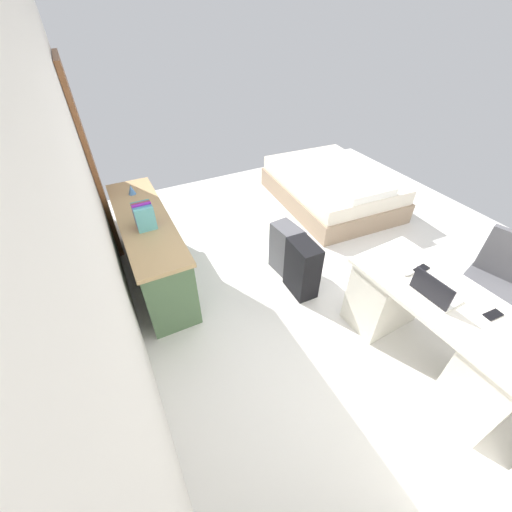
# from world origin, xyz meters

# --- Properties ---
(ground_plane) EXTENTS (5.57, 5.57, 0.00)m
(ground_plane) POSITION_xyz_m (0.00, 0.00, 0.00)
(ground_plane) COLOR silver
(wall_back) EXTENTS (4.57, 0.10, 2.55)m
(wall_back) POSITION_xyz_m (0.00, 2.08, 1.28)
(wall_back) COLOR silver
(wall_back) RESTS_ON ground_plane
(door_wooden) EXTENTS (0.88, 0.05, 2.04)m
(door_wooden) POSITION_xyz_m (1.74, 2.00, 1.02)
(door_wooden) COLOR brown
(door_wooden) RESTS_ON ground_plane
(desk) EXTENTS (1.47, 0.72, 0.72)m
(desk) POSITION_xyz_m (-1.33, -0.08, 0.38)
(desk) COLOR silver
(desk) RESTS_ON ground_plane
(office_chair) EXTENTS (0.57, 0.57, 0.94)m
(office_chair) POSITION_xyz_m (-1.29, -0.85, 0.42)
(office_chair) COLOR black
(office_chair) RESTS_ON ground_plane
(credenza) EXTENTS (1.80, 0.48, 0.76)m
(credenza) POSITION_xyz_m (0.75, 1.69, 0.38)
(credenza) COLOR #4C6B47
(credenza) RESTS_ON ground_plane
(bed) EXTENTS (1.99, 1.52, 0.58)m
(bed) POSITION_xyz_m (1.20, -1.03, 0.24)
(bed) COLOR gray
(bed) RESTS_ON ground_plane
(suitcase_black) EXTENTS (0.37, 0.23, 0.61)m
(suitcase_black) POSITION_xyz_m (-0.18, 0.40, 0.30)
(suitcase_black) COLOR black
(suitcase_black) RESTS_ON ground_plane
(suitcase_spare_grey) EXTENTS (0.38, 0.25, 0.58)m
(suitcase_spare_grey) POSITION_xyz_m (0.17, 0.37, 0.29)
(suitcase_spare_grey) COLOR #4C4C51
(suitcase_spare_grey) RESTS_ON ground_plane
(laptop) EXTENTS (0.32, 0.23, 0.21)m
(laptop) POSITION_xyz_m (-1.26, 0.01, 0.77)
(laptop) COLOR silver
(laptop) RESTS_ON desk
(computer_mouse) EXTENTS (0.06, 0.10, 0.03)m
(computer_mouse) POSITION_xyz_m (-1.00, -0.02, 0.74)
(computer_mouse) COLOR white
(computer_mouse) RESTS_ON desk
(cell_phone_near_laptop) EXTENTS (0.07, 0.14, 0.01)m
(cell_phone_near_laptop) POSITION_xyz_m (-1.58, -0.22, 0.73)
(cell_phone_near_laptop) COLOR black
(cell_phone_near_laptop) RESTS_ON desk
(cell_phone_by_mouse) EXTENTS (0.08, 0.14, 0.01)m
(cell_phone_by_mouse) POSITION_xyz_m (-1.01, -0.17, 0.73)
(cell_phone_by_mouse) COLOR black
(cell_phone_by_mouse) RESTS_ON desk
(book_row) EXTENTS (0.20, 0.17, 0.24)m
(book_row) POSITION_xyz_m (0.58, 1.70, 0.87)
(book_row) COLOR #5EB4BA
(book_row) RESTS_ON credenza
(figurine_small) EXTENTS (0.08, 0.08, 0.11)m
(figurine_small) POSITION_xyz_m (1.30, 1.70, 0.81)
(figurine_small) COLOR #4C7FBF
(figurine_small) RESTS_ON credenza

